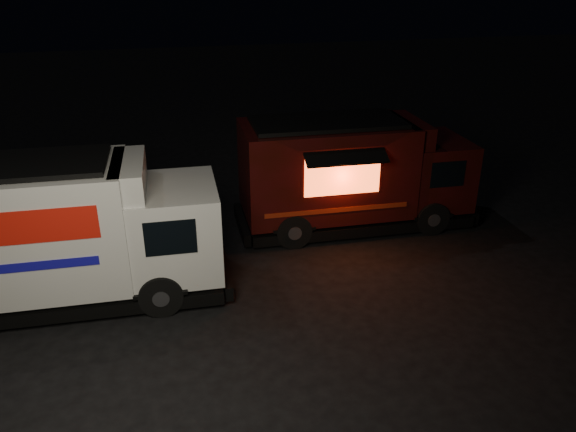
# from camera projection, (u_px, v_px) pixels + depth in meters

# --- Properties ---
(ground) EXTENTS (80.00, 80.00, 0.00)m
(ground) POSITION_uv_depth(u_px,v_px,m) (235.00, 315.00, 11.33)
(ground) COLOR black
(ground) RESTS_ON ground
(white_truck) EXTENTS (6.84, 2.57, 3.06)m
(white_truck) POSITION_uv_depth(u_px,v_px,m) (59.00, 233.00, 11.30)
(white_truck) COLOR silver
(white_truck) RESTS_ON ground
(red_truck) EXTENTS (6.36, 2.53, 2.92)m
(red_truck) POSITION_uv_depth(u_px,v_px,m) (356.00, 173.00, 14.72)
(red_truck) COLOR #34090B
(red_truck) RESTS_ON ground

